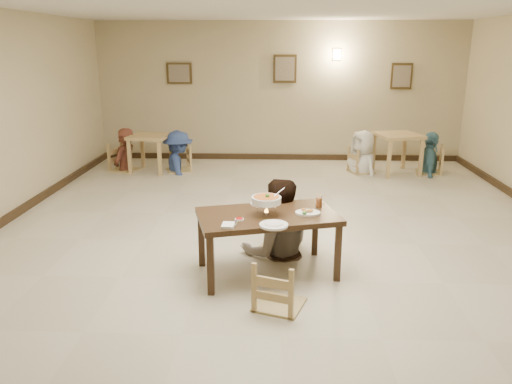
{
  "coord_description": "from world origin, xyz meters",
  "views": [
    {
      "loc": [
        -0.06,
        -6.1,
        2.48
      ],
      "look_at": [
        -0.3,
        -0.38,
        0.8
      ],
      "focal_mm": 35.0,
      "sensor_mm": 36.0,
      "label": 1
    }
  ],
  "objects_px": {
    "bg_diner_d": "(432,132)",
    "chair_far": "(278,212)",
    "drink_glass": "(319,202)",
    "bg_chair_ll": "(124,145)",
    "chair_near": "(280,261)",
    "bg_diner_c": "(364,130)",
    "main_diner": "(278,179)",
    "bg_chair_rl": "(363,149)",
    "curry_warmer": "(266,200)",
    "bg_table_left": "(150,142)",
    "main_table": "(268,221)",
    "bg_table_right": "(398,141)",
    "bg_chair_lr": "(178,146)",
    "bg_diner_b": "(177,131)",
    "bg_diner_a": "(123,128)",
    "bg_chair_rr": "(431,148)"
  },
  "relations": [
    {
      "from": "bg_diner_d",
      "to": "chair_far",
      "type": "bearing_deg",
      "value": 154.63
    },
    {
      "from": "drink_glass",
      "to": "bg_chair_ll",
      "type": "xyz_separation_m",
      "value": [
        -3.61,
        4.44,
        -0.23
      ]
    },
    {
      "from": "chair_near",
      "to": "bg_diner_c",
      "type": "bearing_deg",
      "value": -87.73
    },
    {
      "from": "chair_far",
      "to": "drink_glass",
      "type": "xyz_separation_m",
      "value": [
        0.46,
        -0.45,
        0.28
      ]
    },
    {
      "from": "main_diner",
      "to": "bg_chair_ll",
      "type": "distance_m",
      "value": 5.19
    },
    {
      "from": "main_diner",
      "to": "bg_chair_rl",
      "type": "xyz_separation_m",
      "value": [
        1.71,
        4.17,
        -0.47
      ]
    },
    {
      "from": "main_diner",
      "to": "bg_chair_rl",
      "type": "height_order",
      "value": "main_diner"
    },
    {
      "from": "curry_warmer",
      "to": "bg_table_left",
      "type": "bearing_deg",
      "value": 117.56
    },
    {
      "from": "main_table",
      "to": "main_diner",
      "type": "relative_size",
      "value": 0.89
    },
    {
      "from": "bg_table_right",
      "to": "bg_chair_lr",
      "type": "xyz_separation_m",
      "value": [
        -4.42,
        0.01,
        -0.15
      ]
    },
    {
      "from": "main_diner",
      "to": "chair_far",
      "type": "bearing_deg",
      "value": -105.01
    },
    {
      "from": "main_table",
      "to": "bg_diner_b",
      "type": "distance_m",
      "value": 5.11
    },
    {
      "from": "main_table",
      "to": "curry_warmer",
      "type": "bearing_deg",
      "value": -125.04
    },
    {
      "from": "bg_table_left",
      "to": "bg_diner_b",
      "type": "distance_m",
      "value": 0.6
    },
    {
      "from": "curry_warmer",
      "to": "bg_table_left",
      "type": "height_order",
      "value": "curry_warmer"
    },
    {
      "from": "chair_far",
      "to": "curry_warmer",
      "type": "bearing_deg",
      "value": -79.97
    },
    {
      "from": "main_diner",
      "to": "bg_diner_a",
      "type": "distance_m",
      "value": 5.17
    },
    {
      "from": "main_diner",
      "to": "bg_chair_ll",
      "type": "relative_size",
      "value": 1.76
    },
    {
      "from": "chair_far",
      "to": "bg_table_left",
      "type": "bearing_deg",
      "value": 143.48
    },
    {
      "from": "main_table",
      "to": "bg_diner_d",
      "type": "distance_m",
      "value": 5.73
    },
    {
      "from": "bg_chair_rr",
      "to": "drink_glass",
      "type": "bearing_deg",
      "value": -16.73
    },
    {
      "from": "main_table",
      "to": "bg_diner_c",
      "type": "relative_size",
      "value": 0.98
    },
    {
      "from": "chair_near",
      "to": "bg_diner_a",
      "type": "relative_size",
      "value": 0.54
    },
    {
      "from": "bg_table_left",
      "to": "bg_chair_lr",
      "type": "bearing_deg",
      "value": 5.91
    },
    {
      "from": "curry_warmer",
      "to": "drink_glass",
      "type": "bearing_deg",
      "value": 26.91
    },
    {
      "from": "chair_far",
      "to": "bg_table_left",
      "type": "relative_size",
      "value": 1.13
    },
    {
      "from": "chair_far",
      "to": "bg_chair_ll",
      "type": "height_order",
      "value": "bg_chair_ll"
    },
    {
      "from": "main_table",
      "to": "curry_warmer",
      "type": "relative_size",
      "value": 4.67
    },
    {
      "from": "bg_table_right",
      "to": "bg_diner_b",
      "type": "bearing_deg",
      "value": 179.81
    },
    {
      "from": "main_diner",
      "to": "bg_diner_b",
      "type": "bearing_deg",
      "value": -74.18
    },
    {
      "from": "chair_far",
      "to": "bg_chair_rr",
      "type": "xyz_separation_m",
      "value": [
        3.05,
        4.06,
        0.04
      ]
    },
    {
      "from": "chair_far",
      "to": "bg_chair_rl",
      "type": "distance_m",
      "value": 4.39
    },
    {
      "from": "main_diner",
      "to": "drink_glass",
      "type": "xyz_separation_m",
      "value": [
        0.47,
        -0.33,
        -0.18
      ]
    },
    {
      "from": "bg_chair_rl",
      "to": "bg_diner_c",
      "type": "xyz_separation_m",
      "value": [
        0.0,
        0.0,
        0.39
      ]
    },
    {
      "from": "bg_diner_a",
      "to": "bg_diner_d",
      "type": "height_order",
      "value": "bg_diner_a"
    },
    {
      "from": "drink_glass",
      "to": "bg_table_left",
      "type": "height_order",
      "value": "drink_glass"
    },
    {
      "from": "main_table",
      "to": "bg_table_right",
      "type": "relative_size",
      "value": 1.71
    },
    {
      "from": "bg_chair_rr",
      "to": "bg_chair_rl",
      "type": "bearing_deg",
      "value": -76.54
    },
    {
      "from": "bg_diner_a",
      "to": "bg_diner_d",
      "type": "distance_m",
      "value": 6.2
    },
    {
      "from": "chair_far",
      "to": "bg_diner_c",
      "type": "height_order",
      "value": "bg_diner_c"
    },
    {
      "from": "chair_near",
      "to": "bg_diner_a",
      "type": "xyz_separation_m",
      "value": [
        -3.16,
        5.45,
        0.4
      ]
    },
    {
      "from": "chair_far",
      "to": "bg_chair_ll",
      "type": "xyz_separation_m",
      "value": [
        -3.15,
        3.99,
        0.05
      ]
    },
    {
      "from": "main_table",
      "to": "chair_far",
      "type": "xyz_separation_m",
      "value": [
        0.12,
        0.71,
        -0.14
      ]
    },
    {
      "from": "chair_near",
      "to": "bg_chair_lr",
      "type": "relative_size",
      "value": 0.94
    },
    {
      "from": "bg_table_left",
      "to": "bg_table_right",
      "type": "bearing_deg",
      "value": 0.49
    },
    {
      "from": "curry_warmer",
      "to": "main_diner",
      "type": "bearing_deg",
      "value": 78.77
    },
    {
      "from": "bg_diner_a",
      "to": "bg_diner_c",
      "type": "xyz_separation_m",
      "value": [
        4.85,
        0.06,
        -0.02
      ]
    },
    {
      "from": "chair_near",
      "to": "bg_diner_c",
      "type": "xyz_separation_m",
      "value": [
        1.69,
        5.51,
        0.38
      ]
    },
    {
      "from": "bg_table_left",
      "to": "bg_diner_a",
      "type": "height_order",
      "value": "bg_diner_a"
    },
    {
      "from": "bg_chair_ll",
      "to": "curry_warmer",
      "type": "bearing_deg",
      "value": -125.71
    }
  ]
}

